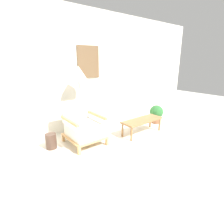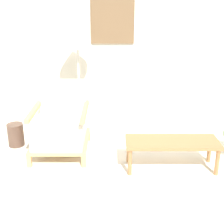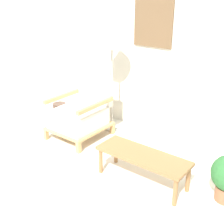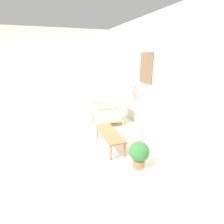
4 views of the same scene
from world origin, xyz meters
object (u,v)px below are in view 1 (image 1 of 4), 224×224
at_px(floor_lamp, 79,76).
at_px(armchair, 83,127).
at_px(coffee_table, 142,121).
at_px(potted_plant, 156,113).
at_px(vase, 51,141).

bearing_deg(floor_lamp, armchair, -113.28).
distance_m(coffee_table, potted_plant, 0.85).
xyz_separation_m(floor_lamp, vase, (-0.79, -0.28, -1.12)).
distance_m(vase, potted_plant, 2.68).
distance_m(floor_lamp, coffee_table, 1.67).
relative_size(armchair, potted_plant, 1.72).
xyz_separation_m(coffee_table, potted_plant, (0.81, 0.25, -0.02)).
relative_size(floor_lamp, vase, 5.16).
bearing_deg(potted_plant, coffee_table, -163.22).
relative_size(coffee_table, vase, 3.46).
relative_size(armchair, floor_lamp, 0.55).
distance_m(armchair, vase, 0.64).
height_order(floor_lamp, potted_plant, floor_lamp).
bearing_deg(floor_lamp, coffee_table, -38.31).
distance_m(floor_lamp, potted_plant, 2.21).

